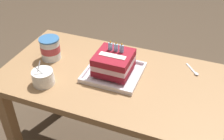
% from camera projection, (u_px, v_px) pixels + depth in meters
% --- Properties ---
extents(dining_table, '(1.14, 0.63, 0.68)m').
position_uv_depth(dining_table, '(110.00, 91.00, 1.49)').
color(dining_table, '#9E754C').
rests_on(dining_table, ground_plane).
extents(foil_tray, '(0.28, 0.27, 0.02)m').
position_uv_depth(foil_tray, '(114.00, 73.00, 1.43)').
color(foil_tray, silver).
rests_on(foil_tray, dining_table).
extents(birthday_cake, '(0.18, 0.18, 0.15)m').
position_uv_depth(birthday_cake, '(114.00, 62.00, 1.39)').
color(birthday_cake, maroon).
rests_on(birthday_cake, foil_tray).
extents(bowl_stack, '(0.11, 0.11, 0.12)m').
position_uv_depth(bowl_stack, '(43.00, 77.00, 1.35)').
color(bowl_stack, white).
rests_on(bowl_stack, dining_table).
extents(ice_cream_tub, '(0.11, 0.11, 0.13)m').
position_uv_depth(ice_cream_tub, '(50.00, 48.00, 1.52)').
color(ice_cream_tub, white).
rests_on(ice_cream_tub, dining_table).
extents(serving_spoon_near_tray, '(0.08, 0.10, 0.01)m').
position_uv_depth(serving_spoon_near_tray, '(195.00, 72.00, 1.44)').
color(serving_spoon_near_tray, silver).
rests_on(serving_spoon_near_tray, dining_table).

